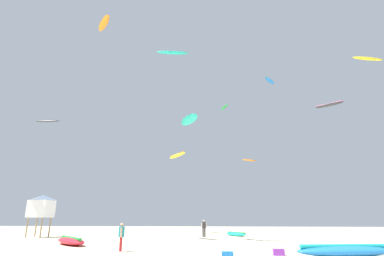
{
  "coord_description": "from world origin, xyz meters",
  "views": [
    {
      "loc": [
        2.77,
        -10.79,
        1.82
      ],
      "look_at": [
        0.0,
        18.54,
        10.91
      ],
      "focal_mm": 27.44,
      "sensor_mm": 36.0,
      "label": 1
    }
  ],
  "objects_px": {
    "person_foreground": "(121,234)",
    "kite_aloft_7": "(270,81)",
    "kite_aloft_2": "(177,155)",
    "cooler_box": "(227,255)",
    "gear_bag": "(279,252)",
    "kite_aloft_9": "(224,107)",
    "kite_aloft_3": "(249,160)",
    "lifeguard_tower": "(42,206)",
    "kite_aloft_4": "(48,121)",
    "person_midground": "(204,227)",
    "kite_aloft_6": "(189,120)",
    "kite_grounded_mid": "(71,241)",
    "kite_aloft_5": "(368,59)",
    "kite_aloft_0": "(173,53)",
    "kite_aloft_8": "(104,23)",
    "kite_grounded_far": "(236,234)",
    "kite_aloft_1": "(329,105)",
    "kite_grounded_near": "(345,251)"
  },
  "relations": [
    {
      "from": "person_foreground",
      "to": "kite_aloft_7",
      "type": "xyz_separation_m",
      "value": [
        15.55,
        32.65,
        25.3
      ]
    },
    {
      "from": "kite_aloft_2",
      "to": "kite_aloft_7",
      "type": "distance_m",
      "value": 24.22
    },
    {
      "from": "cooler_box",
      "to": "gear_bag",
      "type": "height_order",
      "value": "same"
    },
    {
      "from": "kite_aloft_9",
      "to": "kite_aloft_3",
      "type": "bearing_deg",
      "value": 5.47
    },
    {
      "from": "lifeguard_tower",
      "to": "kite_aloft_4",
      "type": "distance_m",
      "value": 9.43
    },
    {
      "from": "person_midground",
      "to": "kite_aloft_4",
      "type": "distance_m",
      "value": 21.09
    },
    {
      "from": "gear_bag",
      "to": "kite_aloft_6",
      "type": "distance_m",
      "value": 16.31
    },
    {
      "from": "kite_grounded_mid",
      "to": "kite_aloft_4",
      "type": "xyz_separation_m",
      "value": [
        -8.6,
        8.46,
        12.17
      ]
    },
    {
      "from": "kite_aloft_2",
      "to": "kite_aloft_5",
      "type": "height_order",
      "value": "kite_aloft_5"
    },
    {
      "from": "lifeguard_tower",
      "to": "kite_aloft_0",
      "type": "distance_m",
      "value": 20.8
    },
    {
      "from": "kite_aloft_5",
      "to": "kite_aloft_8",
      "type": "relative_size",
      "value": 1.3
    },
    {
      "from": "cooler_box",
      "to": "gear_bag",
      "type": "distance_m",
      "value": 3.06
    },
    {
      "from": "kite_grounded_mid",
      "to": "kite_aloft_3",
      "type": "bearing_deg",
      "value": 60.89
    },
    {
      "from": "kite_grounded_far",
      "to": "kite_aloft_9",
      "type": "xyz_separation_m",
      "value": [
        -0.38,
        15.95,
        20.78
      ]
    },
    {
      "from": "kite_grounded_far",
      "to": "kite_aloft_2",
      "type": "height_order",
      "value": "kite_aloft_2"
    },
    {
      "from": "person_foreground",
      "to": "lifeguard_tower",
      "type": "xyz_separation_m",
      "value": [
        -12.63,
        11.99,
        2.14
      ]
    },
    {
      "from": "kite_aloft_1",
      "to": "kite_aloft_9",
      "type": "height_order",
      "value": "kite_aloft_9"
    },
    {
      "from": "kite_aloft_1",
      "to": "kite_aloft_6",
      "type": "relative_size",
      "value": 1.2
    },
    {
      "from": "kite_aloft_3",
      "to": "kite_aloft_5",
      "type": "xyz_separation_m",
      "value": [
        13.47,
        -16.17,
        9.36
      ]
    },
    {
      "from": "kite_grounded_far",
      "to": "kite_aloft_1",
      "type": "xyz_separation_m",
      "value": [
        16.11,
        11.6,
        18.9
      ]
    },
    {
      "from": "gear_bag",
      "to": "kite_aloft_5",
      "type": "relative_size",
      "value": 0.13
    },
    {
      "from": "kite_aloft_4",
      "to": "kite_aloft_2",
      "type": "bearing_deg",
      "value": 39.06
    },
    {
      "from": "person_foreground",
      "to": "gear_bag",
      "type": "height_order",
      "value": "person_foreground"
    },
    {
      "from": "kite_aloft_0",
      "to": "kite_aloft_7",
      "type": "distance_m",
      "value": 29.48
    },
    {
      "from": "kite_aloft_4",
      "to": "lifeguard_tower",
      "type": "bearing_deg",
      "value": -15.23
    },
    {
      "from": "cooler_box",
      "to": "kite_aloft_6",
      "type": "height_order",
      "value": "kite_aloft_6"
    },
    {
      "from": "kite_aloft_1",
      "to": "kite_aloft_5",
      "type": "bearing_deg",
      "value": -85.52
    },
    {
      "from": "kite_aloft_7",
      "to": "kite_aloft_9",
      "type": "relative_size",
      "value": 1.15
    },
    {
      "from": "person_foreground",
      "to": "kite_aloft_3",
      "type": "height_order",
      "value": "kite_aloft_3"
    },
    {
      "from": "kite_aloft_0",
      "to": "kite_aloft_7",
      "type": "relative_size",
      "value": 0.95
    },
    {
      "from": "kite_grounded_far",
      "to": "kite_aloft_9",
      "type": "distance_m",
      "value": 26.2
    },
    {
      "from": "kite_aloft_1",
      "to": "kite_grounded_far",
      "type": "bearing_deg",
      "value": -144.24
    },
    {
      "from": "lifeguard_tower",
      "to": "kite_aloft_1",
      "type": "bearing_deg",
      "value": 23.32
    },
    {
      "from": "kite_aloft_0",
      "to": "kite_aloft_3",
      "type": "distance_m",
      "value": 26.8
    },
    {
      "from": "kite_aloft_1",
      "to": "kite_aloft_8",
      "type": "bearing_deg",
      "value": -148.01
    },
    {
      "from": "kite_aloft_1",
      "to": "kite_aloft_9",
      "type": "xyz_separation_m",
      "value": [
        -16.49,
        4.35,
        1.87
      ]
    },
    {
      "from": "person_foreground",
      "to": "kite_aloft_6",
      "type": "xyz_separation_m",
      "value": [
        2.97,
        9.47,
        10.2
      ]
    },
    {
      "from": "kite_grounded_mid",
      "to": "kite_aloft_9",
      "type": "distance_m",
      "value": 36.93
    },
    {
      "from": "kite_grounded_near",
      "to": "kite_aloft_4",
      "type": "distance_m",
      "value": 31.37
    },
    {
      "from": "kite_aloft_5",
      "to": "kite_aloft_9",
      "type": "relative_size",
      "value": 1.37
    },
    {
      "from": "person_midground",
      "to": "kite_aloft_9",
      "type": "relative_size",
      "value": 0.55
    },
    {
      "from": "kite_aloft_7",
      "to": "kite_aloft_9",
      "type": "distance_m",
      "value": 10.03
    },
    {
      "from": "cooler_box",
      "to": "kite_aloft_8",
      "type": "height_order",
      "value": "kite_aloft_8"
    },
    {
      "from": "person_foreground",
      "to": "kite_aloft_7",
      "type": "distance_m",
      "value": 44.13
    },
    {
      "from": "kite_aloft_2",
      "to": "kite_aloft_7",
      "type": "relative_size",
      "value": 1.1
    },
    {
      "from": "kite_grounded_far",
      "to": "kite_aloft_1",
      "type": "distance_m",
      "value": 27.41
    },
    {
      "from": "kite_aloft_4",
      "to": "kite_aloft_5",
      "type": "height_order",
      "value": "kite_aloft_5"
    },
    {
      "from": "kite_grounded_mid",
      "to": "kite_aloft_3",
      "type": "relative_size",
      "value": 1.55
    },
    {
      "from": "kite_grounded_near",
      "to": "person_midground",
      "type": "bearing_deg",
      "value": 116.7
    },
    {
      "from": "person_midground",
      "to": "kite_aloft_9",
      "type": "xyz_separation_m",
      "value": [
        2.96,
        17.81,
        20.0
      ]
    }
  ]
}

